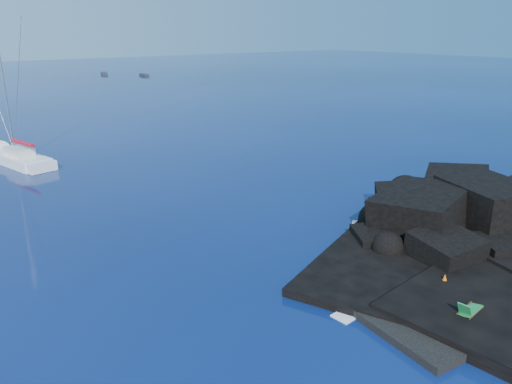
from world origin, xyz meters
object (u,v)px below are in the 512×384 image
distant_boat_a (104,75)px  sunbather (443,306)px  deck_chair (471,306)px  sailboat (19,164)px  marker_cone (445,280)px  distant_boat_b (144,76)px

distant_boat_a → sunbather: bearing=-90.0°
deck_chair → sunbather: bearing=103.5°
sailboat → distant_boat_a: sailboat is taller
sailboat → distant_boat_a: (40.41, 85.02, 0.00)m
sailboat → marker_cone: bearing=-87.4°
sunbather → distant_boat_b: size_ratio=0.43×
sailboat → deck_chair: (9.08, -39.83, 0.86)m
sailboat → distant_boat_b: size_ratio=3.31×
sailboat → marker_cone: (10.61, -37.60, 0.65)m
sailboat → sunbather: sailboat is taller
distant_boat_b → sunbather: bearing=-105.1°
sunbather → distant_boat_a: bearing=41.0°
sailboat → sunbather: size_ratio=7.69×
deck_chair → sunbather: deck_chair is taller
sunbather → distant_boat_b: sunbather is taller
sailboat → deck_chair: size_ratio=8.84×
marker_cone → distant_boat_b: (36.85, 112.86, -0.65)m
marker_cone → distant_boat_a: size_ratio=0.13×
deck_chair → sunbather: size_ratio=0.87×
marker_cone → distant_boat_b: 118.72m
distant_boat_b → deck_chair: bearing=-104.8°
deck_chair → sailboat: bearing=95.4°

